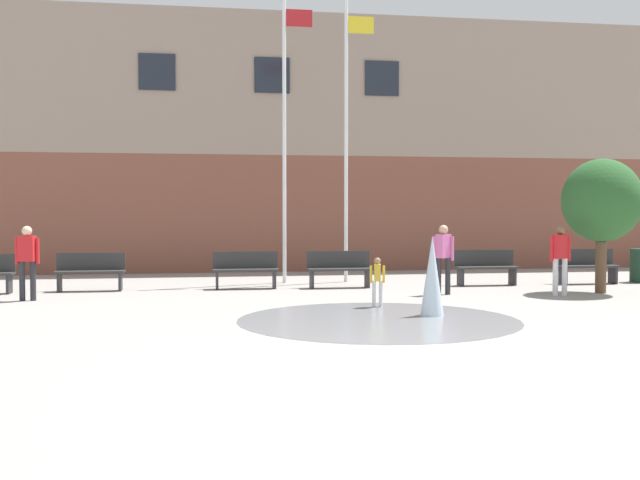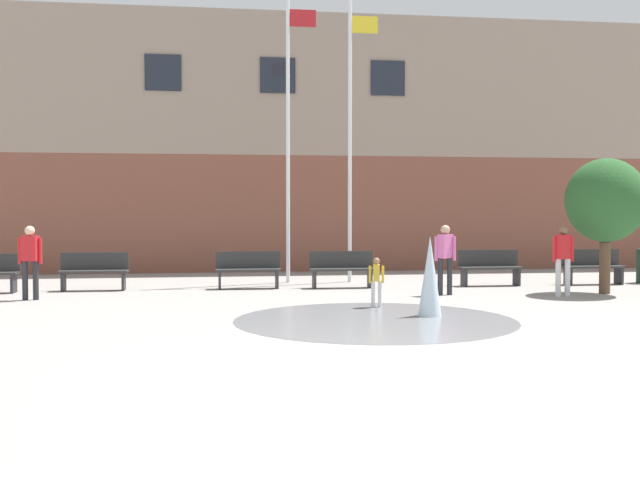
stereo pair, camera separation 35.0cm
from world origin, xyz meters
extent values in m
plane|color=gray|center=(0.00, 0.00, 0.00)|extent=(100.00, 100.00, 0.00)
cube|color=brown|center=(0.00, 18.77, 1.83)|extent=(36.00, 6.00, 3.67)
cube|color=gray|center=(0.00, 18.77, 5.91)|extent=(36.00, 6.00, 4.48)
cube|color=#1E232D|center=(-3.50, 15.75, 6.13)|extent=(1.10, 0.06, 1.10)
cube|color=#1E232D|center=(0.00, 15.75, 6.13)|extent=(1.10, 0.06, 1.10)
cube|color=#1E232D|center=(3.50, 15.75, 6.13)|extent=(1.10, 0.06, 1.10)
cylinder|color=gray|center=(0.84, 5.09, 0.00)|extent=(4.94, 4.94, 0.01)
cone|color=silver|center=(1.94, 5.48, 0.73)|extent=(0.43, 0.43, 1.46)
cube|color=#28282D|center=(-6.59, 10.54, 0.22)|extent=(0.06, 0.40, 0.44)
cube|color=#28282D|center=(-5.52, 10.78, 0.22)|extent=(0.06, 0.40, 0.44)
cube|color=#28282D|center=(-4.12, 10.78, 0.22)|extent=(0.06, 0.40, 0.44)
cube|color=#2D2D2D|center=(-4.82, 10.78, 0.47)|extent=(1.60, 0.44, 0.05)
cube|color=#2D2D2D|center=(-4.82, 10.98, 0.70)|extent=(1.60, 0.04, 0.42)
cube|color=#28282D|center=(-1.83, 10.75, 0.22)|extent=(0.06, 0.40, 0.44)
cube|color=#28282D|center=(-0.43, 10.75, 0.22)|extent=(0.06, 0.40, 0.44)
cube|color=#2D2D2D|center=(-1.13, 10.75, 0.47)|extent=(1.60, 0.44, 0.05)
cube|color=#2D2D2D|center=(-1.13, 10.95, 0.70)|extent=(1.60, 0.04, 0.42)
cube|color=#28282D|center=(0.48, 10.61, 0.22)|extent=(0.06, 0.40, 0.44)
cube|color=#28282D|center=(1.88, 10.61, 0.22)|extent=(0.06, 0.40, 0.44)
cube|color=#2D2D2D|center=(1.18, 10.61, 0.47)|extent=(1.60, 0.44, 0.05)
cube|color=#2D2D2D|center=(1.18, 10.81, 0.70)|extent=(1.60, 0.04, 0.42)
cube|color=#28282D|center=(4.32, 10.62, 0.22)|extent=(0.06, 0.40, 0.44)
cube|color=#28282D|center=(5.72, 10.62, 0.22)|extent=(0.06, 0.40, 0.44)
cube|color=#2D2D2D|center=(5.02, 10.62, 0.47)|extent=(1.60, 0.44, 0.05)
cube|color=#2D2D2D|center=(5.02, 10.82, 0.70)|extent=(1.60, 0.04, 0.42)
cube|color=#28282D|center=(7.10, 10.58, 0.22)|extent=(0.06, 0.40, 0.44)
cube|color=#28282D|center=(8.50, 10.58, 0.22)|extent=(0.06, 0.40, 0.44)
cube|color=#2D2D2D|center=(7.80, 10.58, 0.47)|extent=(1.60, 0.44, 0.05)
cube|color=#2D2D2D|center=(7.80, 10.78, 0.70)|extent=(1.60, 0.04, 0.42)
cylinder|color=#28282D|center=(3.13, 8.76, 0.42)|extent=(0.12, 0.12, 0.84)
cylinder|color=#28282D|center=(3.35, 8.76, 0.42)|extent=(0.12, 0.12, 0.84)
cube|color=pink|center=(3.24, 8.76, 1.11)|extent=(0.39, 0.36, 0.54)
sphere|color=tan|center=(3.24, 8.76, 1.48)|extent=(0.21, 0.21, 0.21)
cylinder|color=pink|center=(3.03, 8.76, 1.05)|extent=(0.08, 0.08, 0.55)
cylinder|color=pink|center=(3.45, 8.76, 1.05)|extent=(0.08, 0.08, 0.55)
cylinder|color=#28282D|center=(-5.96, 9.03, 0.42)|extent=(0.12, 0.12, 0.84)
cylinder|color=#28282D|center=(-5.74, 9.03, 0.42)|extent=(0.12, 0.12, 0.84)
cube|color=red|center=(-5.85, 9.03, 1.11)|extent=(0.38, 0.27, 0.54)
sphere|color=beige|center=(-5.85, 9.03, 1.48)|extent=(0.21, 0.21, 0.21)
cylinder|color=red|center=(-6.06, 9.03, 1.05)|extent=(0.08, 0.08, 0.55)
cylinder|color=red|center=(-5.64, 9.03, 1.05)|extent=(0.08, 0.08, 0.55)
cylinder|color=silver|center=(5.67, 8.15, 0.42)|extent=(0.12, 0.12, 0.84)
cylinder|color=silver|center=(5.89, 8.15, 0.42)|extent=(0.12, 0.12, 0.84)
cube|color=red|center=(5.78, 8.15, 1.11)|extent=(0.39, 0.34, 0.54)
sphere|color=brown|center=(5.78, 8.15, 1.48)|extent=(0.21, 0.21, 0.21)
cylinder|color=red|center=(5.57, 8.15, 1.05)|extent=(0.08, 0.08, 0.55)
cylinder|color=red|center=(5.99, 8.15, 1.05)|extent=(0.08, 0.08, 0.55)
cylinder|color=silver|center=(1.17, 6.81, 0.26)|extent=(0.07, 0.07, 0.52)
cylinder|color=silver|center=(1.30, 6.81, 0.26)|extent=(0.07, 0.07, 0.52)
cube|color=gold|center=(1.24, 6.81, 0.69)|extent=(0.17, 0.23, 0.33)
sphere|color=#997051|center=(1.24, 6.81, 0.92)|extent=(0.13, 0.13, 0.13)
cylinder|color=gold|center=(1.11, 6.81, 0.65)|extent=(0.05, 0.05, 0.34)
cylinder|color=gold|center=(1.37, 6.81, 0.65)|extent=(0.05, 0.05, 0.34)
cylinder|color=silver|center=(-0.02, 12.17, 3.81)|extent=(0.10, 0.10, 7.62)
cube|color=#B21E23|center=(0.38, 12.17, 7.00)|extent=(0.70, 0.02, 0.45)
cylinder|color=silver|center=(1.65, 12.17, 3.76)|extent=(0.10, 0.10, 7.51)
cube|color=yellow|center=(2.05, 12.17, 6.89)|extent=(0.70, 0.02, 0.45)
cylinder|color=brown|center=(6.98, 8.52, 0.60)|extent=(0.25, 0.25, 1.19)
ellipsoid|color=#285628|center=(6.98, 8.52, 2.16)|extent=(1.82, 1.82, 1.93)
camera|label=1|loc=(-2.21, -7.58, 1.89)|focal=42.00mm
camera|label=2|loc=(-1.86, -7.63, 1.89)|focal=42.00mm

